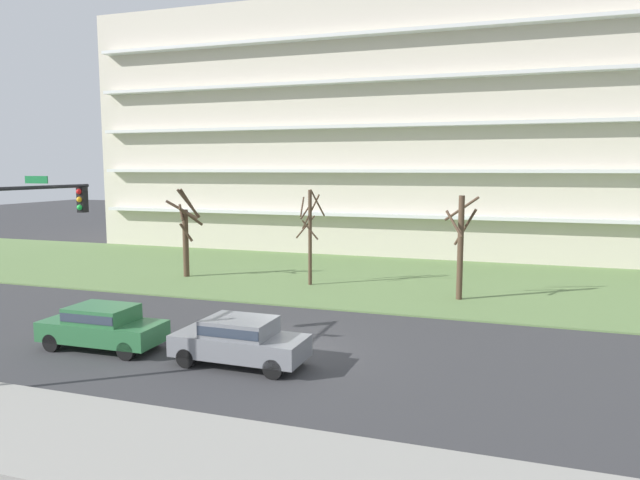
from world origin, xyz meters
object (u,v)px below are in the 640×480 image
object	(u,v)px
traffic_signal_mast	(13,239)
sedan_green_near_left	(103,325)
tree_center	(460,243)
tree_left	(310,232)
tree_far_left	(186,233)
sedan_gray_center_left	(240,339)

from	to	relation	value
traffic_signal_mast	sedan_green_near_left	bearing A→B (deg)	72.50
tree_center	tree_left	bearing A→B (deg)	172.79
sedan_green_near_left	traffic_signal_mast	bearing A→B (deg)	-108.43
tree_far_left	traffic_signal_mast	world-z (taller)	traffic_signal_mast
tree_left	traffic_signal_mast	size ratio (longest dim) A/B	0.86
tree_left	sedan_gray_center_left	distance (m)	13.27
tree_center	sedan_green_near_left	bearing A→B (deg)	-133.64
sedan_gray_center_left	traffic_signal_mast	size ratio (longest dim) A/B	0.71
tree_far_left	tree_center	distance (m)	15.73
tree_center	sedan_gray_center_left	size ratio (longest dim) A/B	1.16
tree_far_left	traffic_signal_mast	size ratio (longest dim) A/B	0.85
sedan_green_near_left	traffic_signal_mast	distance (m)	4.48
tree_left	sedan_gray_center_left	size ratio (longest dim) A/B	1.20
tree_center	traffic_signal_mast	world-z (taller)	traffic_signal_mast
tree_left	sedan_green_near_left	size ratio (longest dim) A/B	1.21
tree_far_left	sedan_gray_center_left	bearing A→B (deg)	-52.58
tree_far_left	tree_left	xyz separation A→B (m)	(7.61, 0.16, 0.31)
tree_far_left	sedan_gray_center_left	size ratio (longest dim) A/B	1.19
tree_far_left	sedan_green_near_left	world-z (taller)	tree_far_left
tree_center	sedan_gray_center_left	world-z (taller)	tree_center
tree_center	sedan_gray_center_left	bearing A→B (deg)	-116.52
sedan_green_near_left	traffic_signal_mast	xyz separation A→B (m)	(-0.88, -2.80, 3.38)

